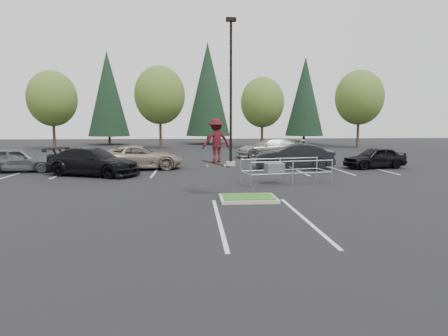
{
  "coord_description": "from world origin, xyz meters",
  "views": [
    {
      "loc": [
        -2.11,
        -14.27,
        2.99
      ],
      "look_at": [
        -0.83,
        1.5,
        1.1
      ],
      "focal_mm": 30.0,
      "sensor_mm": 36.0,
      "label": 1
    }
  ],
  "objects": [
    {
      "name": "ground",
      "position": [
        0.0,
        0.0,
        0.0
      ],
      "size": [
        120.0,
        120.0,
        0.0
      ],
      "primitive_type": "plane",
      "color": "black",
      "rests_on": "ground"
    },
    {
      "name": "cart_corral",
      "position": [
        2.02,
        3.91,
        0.77
      ],
      "size": [
        4.54,
        2.33,
        1.23
      ],
      "rotation": [
        0.0,
        0.0,
        0.19
      ],
      "color": "#96999E",
      "rests_on": "ground"
    },
    {
      "name": "decid_c",
      "position": [
        5.99,
        29.83,
        5.25
      ],
      "size": [
        5.12,
        5.12,
        8.38
      ],
      "color": "#38281C",
      "rests_on": "ground"
    },
    {
      "name": "conif_c",
      "position": [
        14.0,
        39.5,
        6.85
      ],
      "size": [
        5.5,
        5.5,
        12.5
      ],
      "color": "#38281C",
      "rests_on": "ground"
    },
    {
      "name": "car_l_black",
      "position": [
        -8.0,
        7.69,
        0.8
      ],
      "size": [
        5.96,
        4.19,
        1.6
      ],
      "primitive_type": "imported",
      "rotation": [
        0.0,
        0.0,
        1.18
      ],
      "color": "black",
      "rests_on": "ground"
    },
    {
      "name": "car_l_tan",
      "position": [
        -5.69,
        10.39,
        0.78
      ],
      "size": [
        5.96,
        3.56,
        1.55
      ],
      "primitive_type": "imported",
      "rotation": [
        0.0,
        0.0,
        1.76
      ],
      "color": "gray",
      "rests_on": "ground"
    },
    {
      "name": "decid_a",
      "position": [
        -18.01,
        30.03,
        5.58
      ],
      "size": [
        5.44,
        5.44,
        8.91
      ],
      "color": "#38281C",
      "rests_on": "ground"
    },
    {
      "name": "stall_lines",
      "position": [
        -1.35,
        6.02,
        0.0
      ],
      "size": [
        22.62,
        17.6,
        0.01
      ],
      "color": "silver",
      "rests_on": "ground"
    },
    {
      "name": "skateboarder",
      "position": [
        -1.2,
        1.0,
        2.27
      ],
      "size": [
        1.29,
        0.96,
        2.01
      ],
      "rotation": [
        0.0,
        0.0,
        3.42
      ],
      "color": "black",
      "rests_on": "ground"
    },
    {
      "name": "grass_median",
      "position": [
        0.0,
        0.0,
        0.08
      ],
      "size": [
        2.2,
        1.6,
        0.16
      ],
      "color": "#99978F",
      "rests_on": "ground"
    },
    {
      "name": "car_far_silver",
      "position": [
        4.56,
        18.0,
        0.84
      ],
      "size": [
        6.05,
        3.11,
        1.68
      ],
      "primitive_type": "imported",
      "rotation": [
        0.0,
        0.0,
        4.85
      ],
      "color": "gray",
      "rests_on": "ground"
    },
    {
      "name": "car_r_charc",
      "position": [
        4.5,
        9.84,
        0.83
      ],
      "size": [
        5.29,
        2.64,
        1.66
      ],
      "primitive_type": "imported",
      "rotation": [
        0.0,
        0.0,
        4.53
      ],
      "color": "black",
      "rests_on": "ground"
    },
    {
      "name": "light_pole",
      "position": [
        0.5,
        12.0,
        4.56
      ],
      "size": [
        0.7,
        0.6,
        10.12
      ],
      "color": "#99978F",
      "rests_on": "ground"
    },
    {
      "name": "car_r_black",
      "position": [
        10.0,
        9.73,
        0.71
      ],
      "size": [
        4.41,
        2.41,
        1.42
      ],
      "primitive_type": "imported",
      "rotation": [
        0.0,
        0.0,
        4.9
      ],
      "color": "black",
      "rests_on": "ground"
    },
    {
      "name": "decid_d",
      "position": [
        17.99,
        30.33,
        5.91
      ],
      "size": [
        5.76,
        5.76,
        9.43
      ],
      "color": "#38281C",
      "rests_on": "ground"
    },
    {
      "name": "decid_b",
      "position": [
        -6.01,
        30.53,
        6.04
      ],
      "size": [
        5.89,
        5.89,
        9.64
      ],
      "color": "#38281C",
      "rests_on": "ground"
    },
    {
      "name": "car_l_grey",
      "position": [
        -12.92,
        9.63,
        0.76
      ],
      "size": [
        4.68,
        2.55,
        1.51
      ],
      "primitive_type": "imported",
      "rotation": [
        0.0,
        0.0,
        1.75
      ],
      "color": "#4F5257",
      "rests_on": "ground"
    },
    {
      "name": "conif_b",
      "position": [
        0.0,
        40.5,
        7.85
      ],
      "size": [
        6.38,
        6.38,
        14.5
      ],
      "color": "#38281C",
      "rests_on": "ground"
    },
    {
      "name": "conif_a",
      "position": [
        -14.0,
        40.0,
        7.1
      ],
      "size": [
        5.72,
        5.72,
        13.0
      ],
      "color": "#38281C",
      "rests_on": "ground"
    }
  ]
}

